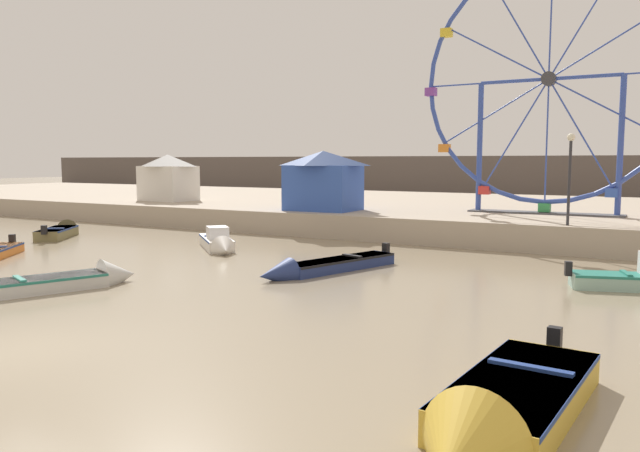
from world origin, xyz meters
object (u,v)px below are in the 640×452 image
promenade_lamp_near (570,165)px  motorboat_white_red_stripe (218,243)px  motorboat_navy_blue (320,267)px  motorboat_mustard_yellow (500,415)px  carnival_booth_blue_tent (323,179)px  carnival_booth_white_ticket (168,177)px  motorboat_olive_wood (61,231)px  ferris_wheel_blue_frame (549,83)px  motorboat_pale_grey (68,281)px

promenade_lamp_near → motorboat_white_red_stripe: bearing=-154.2°
motorboat_navy_blue → motorboat_mustard_yellow: 13.02m
carnival_booth_blue_tent → motorboat_mustard_yellow: bearing=-56.5°
carnival_booth_white_ticket → promenade_lamp_near: 26.26m
motorboat_olive_wood → carnival_booth_blue_tent: carnival_booth_blue_tent is taller
motorboat_mustard_yellow → promenade_lamp_near: bearing=-170.4°
ferris_wheel_blue_frame → motorboat_pale_grey: bearing=-116.5°
motorboat_mustard_yellow → carnival_booth_white_ticket: carnival_booth_white_ticket is taller
motorboat_olive_wood → carnival_booth_blue_tent: (10.67, 8.52, 2.61)m
motorboat_white_red_stripe → motorboat_pale_grey: bearing=-40.0°
carnival_booth_blue_tent → motorboat_navy_blue: bearing=-62.7°
carnival_booth_white_ticket → motorboat_pale_grey: bearing=-49.3°
motorboat_pale_grey → carnival_booth_white_ticket: bearing=58.0°
ferris_wheel_blue_frame → motorboat_olive_wood: bearing=-150.7°
motorboat_olive_wood → motorboat_pale_grey: motorboat_olive_wood is taller
ferris_wheel_blue_frame → carnival_booth_white_ticket: size_ratio=3.17×
carnival_booth_white_ticket → promenade_lamp_near: size_ratio=1.08×
motorboat_navy_blue → ferris_wheel_blue_frame: (4.83, 14.47, 7.50)m
motorboat_white_red_stripe → carnival_booth_blue_tent: 8.70m
motorboat_olive_wood → motorboat_navy_blue: size_ratio=0.66×
carnival_booth_white_ticket → carnival_booth_blue_tent: bearing=-3.9°
motorboat_white_red_stripe → promenade_lamp_near: (13.35, 6.45, 3.37)m
motorboat_mustard_yellow → motorboat_white_red_stripe: (-15.18, 12.39, 0.05)m
motorboat_olive_wood → carnival_booth_white_ticket: bearing=-20.7°
ferris_wheel_blue_frame → promenade_lamp_near: bearing=-70.7°
motorboat_white_red_stripe → carnival_booth_white_ticket: (-12.62, 10.25, 2.49)m
motorboat_white_red_stripe → promenade_lamp_near: bearing=67.9°
motorboat_navy_blue → motorboat_white_red_stripe: size_ratio=1.54×
carnival_booth_white_ticket → carnival_booth_blue_tent: size_ratio=1.00×
motorboat_mustard_yellow → carnival_booth_blue_tent: size_ratio=1.31×
motorboat_mustard_yellow → carnival_booth_blue_tent: carnival_booth_blue_tent is taller
motorboat_white_red_stripe → motorboat_mustard_yellow: bearing=2.9°
motorboat_olive_wood → motorboat_mustard_yellow: bearing=-149.8°
promenade_lamp_near → motorboat_navy_blue: bearing=-126.7°
carnival_booth_white_ticket → promenade_lamp_near: (25.97, -3.80, 0.88)m
motorboat_olive_wood → carnival_booth_white_ticket: (-2.50, 10.47, 2.55)m
ferris_wheel_blue_frame → carnival_booth_blue_tent: 12.45m
motorboat_navy_blue → motorboat_mustard_yellow: size_ratio=1.14×
motorboat_navy_blue → motorboat_mustard_yellow: bearing=58.2°
ferris_wheel_blue_frame → carnival_booth_blue_tent: size_ratio=3.17×
motorboat_white_red_stripe → carnival_booth_blue_tent: size_ratio=0.97×
motorboat_pale_grey → motorboat_mustard_yellow: bearing=-83.1°
carnival_booth_blue_tent → promenade_lamp_near: 12.96m
promenade_lamp_near → carnival_booth_blue_tent: bearing=171.8°
motorboat_olive_wood → motorboat_mustard_yellow: size_ratio=0.75×
motorboat_olive_wood → carnival_booth_white_ticket: size_ratio=0.98×
motorboat_navy_blue → carnival_booth_white_ticket: bearing=-106.7°
carnival_booth_white_ticket → promenade_lamp_near: promenade_lamp_near is taller
ferris_wheel_blue_frame → motorboat_white_red_stripe: bearing=-133.9°
motorboat_navy_blue → motorboat_mustard_yellow: motorboat_mustard_yellow is taller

